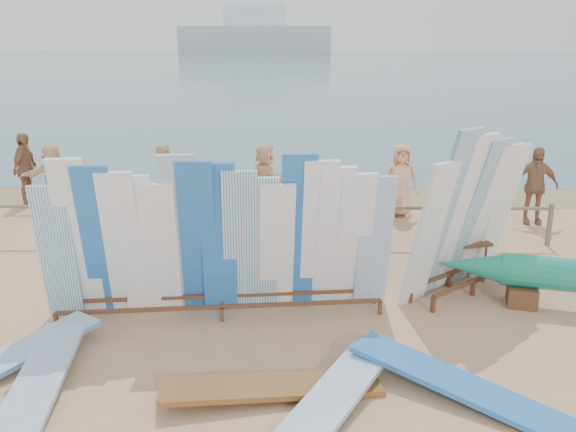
{
  "coord_description": "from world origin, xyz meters",
  "views": [
    {
      "loc": [
        0.75,
        -9.16,
        4.14
      ],
      "look_at": [
        0.59,
        1.54,
        1.04
      ],
      "focal_mm": 38.0,
      "sensor_mm": 36.0,
      "label": 1
    }
  ],
  "objects_px": {
    "beachgoer_5": "(266,178)",
    "beachgoer_1": "(167,183)",
    "flat_board_d": "(455,396)",
    "beachgoer_extra_1": "(25,169)",
    "stroller": "(321,213)",
    "vendor_table": "(460,258)",
    "flat_board_c": "(272,395)",
    "flat_board_e": "(5,371)",
    "beach_chair_left": "(330,218)",
    "beach_chair_right": "(321,222)",
    "beachgoer_4": "(189,192)",
    "beachgoer_11": "(53,176)",
    "flat_board_a": "(40,393)",
    "flat_board_b": "(327,414)",
    "beachgoer_6": "(400,180)",
    "side_surfboard_rack": "(466,219)",
    "beachgoer_9": "(495,167)",
    "main_surfboard_rack": "(219,244)",
    "beachgoer_2": "(183,192)"
  },
  "relations": [
    {
      "from": "beachgoer_5",
      "to": "beachgoer_1",
      "type": "distance_m",
      "value": 2.41
    },
    {
      "from": "flat_board_d",
      "to": "beachgoer_extra_1",
      "type": "bearing_deg",
      "value": 82.1
    },
    {
      "from": "stroller",
      "to": "vendor_table",
      "type": "bearing_deg",
      "value": -36.99
    },
    {
      "from": "beachgoer_1",
      "to": "flat_board_c",
      "type": "bearing_deg",
      "value": -171.27
    },
    {
      "from": "stroller",
      "to": "flat_board_e",
      "type": "bearing_deg",
      "value": -112.9
    },
    {
      "from": "vendor_table",
      "to": "beach_chair_left",
      "type": "relative_size",
      "value": 1.24
    },
    {
      "from": "beach_chair_right",
      "to": "beachgoer_extra_1",
      "type": "relative_size",
      "value": 0.44
    },
    {
      "from": "beachgoer_4",
      "to": "beachgoer_1",
      "type": "xyz_separation_m",
      "value": [
        -0.54,
        0.21,
        0.15
      ]
    },
    {
      "from": "beachgoer_11",
      "to": "beachgoer_5",
      "type": "relative_size",
      "value": 0.95
    },
    {
      "from": "flat_board_a",
      "to": "beachgoer_5",
      "type": "height_order",
      "value": "beachgoer_5"
    },
    {
      "from": "beach_chair_left",
      "to": "flat_board_b",
      "type": "bearing_deg",
      "value": -88.63
    },
    {
      "from": "flat_board_a",
      "to": "beachgoer_4",
      "type": "relative_size",
      "value": 1.77
    },
    {
      "from": "beach_chair_left",
      "to": "beachgoer_6",
      "type": "height_order",
      "value": "beachgoer_6"
    },
    {
      "from": "flat_board_c",
      "to": "beachgoer_extra_1",
      "type": "xyz_separation_m",
      "value": [
        -6.74,
        8.86,
        0.93
      ]
    },
    {
      "from": "stroller",
      "to": "beach_chair_left",
      "type": "bearing_deg",
      "value": 44.9
    },
    {
      "from": "beach_chair_right",
      "to": "beach_chair_left",
      "type": "bearing_deg",
      "value": -2.72
    },
    {
      "from": "beach_chair_right",
      "to": "beachgoer_6",
      "type": "height_order",
      "value": "beachgoer_6"
    },
    {
      "from": "flat_board_c",
      "to": "stroller",
      "type": "bearing_deg",
      "value": -18.42
    },
    {
      "from": "side_surfboard_rack",
      "to": "beachgoer_1",
      "type": "relative_size",
      "value": 1.58
    },
    {
      "from": "flat_board_d",
      "to": "beachgoer_9",
      "type": "bearing_deg",
      "value": 17.34
    },
    {
      "from": "beachgoer_9",
      "to": "beachgoer_4",
      "type": "bearing_deg",
      "value": -77.01
    },
    {
      "from": "main_surfboard_rack",
      "to": "vendor_table",
      "type": "xyz_separation_m",
      "value": [
        4.09,
        1.56,
        -0.78
      ]
    },
    {
      "from": "beach_chair_left",
      "to": "flat_board_e",
      "type": "bearing_deg",
      "value": -121.72
    },
    {
      "from": "flat_board_b",
      "to": "beachgoer_1",
      "type": "relative_size",
      "value": 1.48
    },
    {
      "from": "beachgoer_4",
      "to": "beachgoer_2",
      "type": "relative_size",
      "value": 0.98
    },
    {
      "from": "flat_board_b",
      "to": "main_surfboard_rack",
      "type": "bearing_deg",
      "value": 149.87
    },
    {
      "from": "beach_chair_right",
      "to": "beachgoer_2",
      "type": "bearing_deg",
      "value": 131.47
    },
    {
      "from": "flat_board_e",
      "to": "beachgoer_5",
      "type": "height_order",
      "value": "beachgoer_5"
    },
    {
      "from": "main_surfboard_rack",
      "to": "flat_board_a",
      "type": "xyz_separation_m",
      "value": [
        -1.95,
        -2.22,
        -1.18
      ]
    },
    {
      "from": "flat_board_d",
      "to": "stroller",
      "type": "xyz_separation_m",
      "value": [
        -1.39,
        6.55,
        0.44
      ]
    },
    {
      "from": "side_surfboard_rack",
      "to": "beachgoer_6",
      "type": "xyz_separation_m",
      "value": [
        -0.31,
        4.7,
        -0.41
      ]
    },
    {
      "from": "main_surfboard_rack",
      "to": "flat_board_e",
      "type": "bearing_deg",
      "value": -152.98
    },
    {
      "from": "beachgoer_9",
      "to": "beachgoer_5",
      "type": "xyz_separation_m",
      "value": [
        -6.09,
        -1.48,
        -0.0
      ]
    },
    {
      "from": "beach_chair_right",
      "to": "flat_board_d",
      "type": "bearing_deg",
      "value": -117.17
    },
    {
      "from": "beachgoer_1",
      "to": "main_surfboard_rack",
      "type": "bearing_deg",
      "value": -171.82
    },
    {
      "from": "flat_board_d",
      "to": "beachgoer_extra_1",
      "type": "relative_size",
      "value": 1.45
    },
    {
      "from": "beachgoer_2",
      "to": "flat_board_e",
      "type": "bearing_deg",
      "value": 158.89
    },
    {
      "from": "stroller",
      "to": "beachgoer_4",
      "type": "bearing_deg",
      "value": -178.83
    },
    {
      "from": "main_surfboard_rack",
      "to": "vendor_table",
      "type": "distance_m",
      "value": 4.44
    },
    {
      "from": "flat_board_d",
      "to": "flat_board_c",
      "type": "xyz_separation_m",
      "value": [
        -2.22,
        -0.02,
        0.0
      ]
    },
    {
      "from": "beach_chair_left",
      "to": "beachgoer_6",
      "type": "relative_size",
      "value": 0.54
    },
    {
      "from": "main_surfboard_rack",
      "to": "beach_chair_right",
      "type": "bearing_deg",
      "value": 62.02
    },
    {
      "from": "beachgoer_11",
      "to": "beachgoer_6",
      "type": "distance_m",
      "value": 8.76
    },
    {
      "from": "flat_board_d",
      "to": "beachgoer_1",
      "type": "xyz_separation_m",
      "value": [
        -4.99,
        7.38,
        0.91
      ]
    },
    {
      "from": "flat_board_e",
      "to": "beachgoer_extra_1",
      "type": "relative_size",
      "value": 1.45
    },
    {
      "from": "beachgoer_4",
      "to": "beachgoer_6",
      "type": "distance_m",
      "value": 5.07
    },
    {
      "from": "vendor_table",
      "to": "flat_board_a",
      "type": "height_order",
      "value": "vendor_table"
    },
    {
      "from": "flat_board_a",
      "to": "beachgoer_6",
      "type": "bearing_deg",
      "value": 48.91
    },
    {
      "from": "main_surfboard_rack",
      "to": "beach_chair_right",
      "type": "xyz_separation_m",
      "value": [
        1.71,
        4.32,
        -0.94
      ]
    },
    {
      "from": "vendor_table",
      "to": "beachgoer_4",
      "type": "xyz_separation_m",
      "value": [
        -5.42,
        3.41,
        0.37
      ]
    }
  ]
}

